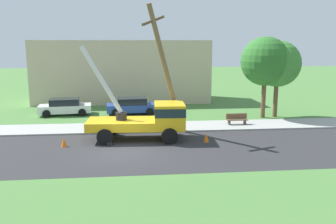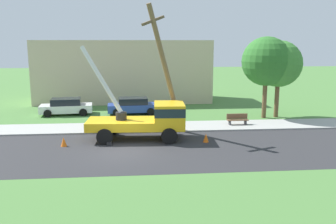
% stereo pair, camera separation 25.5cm
% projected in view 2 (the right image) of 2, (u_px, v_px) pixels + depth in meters
% --- Properties ---
extents(ground_plane, '(120.00, 120.00, 0.00)m').
position_uv_depth(ground_plane, '(128.00, 112.00, 32.63)').
color(ground_plane, '#477538').
extents(road_asphalt, '(80.00, 8.15, 0.01)m').
position_uv_depth(road_asphalt, '(124.00, 151.00, 20.90)').
color(road_asphalt, '#2B2B2D').
rests_on(road_asphalt, ground).
extents(sidewalk_strip, '(80.00, 3.12, 0.10)m').
position_uv_depth(sidewalk_strip, '(126.00, 127.00, 26.40)').
color(sidewalk_strip, '#9E9E99').
rests_on(sidewalk_strip, ground).
extents(utility_truck, '(6.75, 3.21, 5.98)m').
position_uv_depth(utility_truck, '(149.00, 118.00, 23.17)').
color(utility_truck, gold).
rests_on(utility_truck, ground).
extents(leaning_utility_pole, '(3.01, 2.24, 8.64)m').
position_uv_depth(leaning_utility_pole, '(166.00, 69.00, 23.78)').
color(leaning_utility_pole, brown).
rests_on(leaning_utility_pole, ground).
extents(traffic_cone_ahead, '(0.36, 0.36, 0.56)m').
position_uv_depth(traffic_cone_ahead, '(206.00, 138.00, 22.66)').
color(traffic_cone_ahead, orange).
rests_on(traffic_cone_ahead, ground).
extents(traffic_cone_behind, '(0.36, 0.36, 0.56)m').
position_uv_depth(traffic_cone_behind, '(64.00, 142.00, 21.73)').
color(traffic_cone_behind, orange).
rests_on(traffic_cone_behind, ground).
extents(traffic_cone_curbside, '(0.36, 0.36, 0.56)m').
position_uv_depth(traffic_cone_curbside, '(169.00, 129.00, 25.00)').
color(traffic_cone_curbside, orange).
rests_on(traffic_cone_curbside, ground).
extents(parked_sedan_white, '(4.55, 2.29, 1.42)m').
position_uv_depth(parked_sedan_white, '(66.00, 107.00, 31.26)').
color(parked_sedan_white, silver).
rests_on(parked_sedan_white, ground).
extents(parked_sedan_blue, '(4.50, 2.18, 1.42)m').
position_uv_depth(parked_sedan_blue, '(133.00, 106.00, 31.62)').
color(parked_sedan_blue, '#263F99').
rests_on(parked_sedan_blue, ground).
extents(park_bench, '(1.60, 0.45, 0.90)m').
position_uv_depth(park_bench, '(237.00, 120.00, 27.13)').
color(park_bench, brown).
rests_on(park_bench, ground).
extents(roadside_tree_near, '(3.99, 3.99, 6.67)m').
position_uv_depth(roadside_tree_near, '(266.00, 62.00, 29.21)').
color(roadside_tree_near, brown).
rests_on(roadside_tree_near, ground).
extents(roadside_tree_far, '(3.81, 3.81, 6.36)m').
position_uv_depth(roadside_tree_far, '(279.00, 64.00, 29.55)').
color(roadside_tree_far, brown).
rests_on(roadside_tree_far, ground).
extents(lowrise_building_backdrop, '(18.00, 6.00, 6.40)m').
position_uv_depth(lowrise_building_backdrop, '(124.00, 71.00, 38.42)').
color(lowrise_building_backdrop, '#C6B293').
rests_on(lowrise_building_backdrop, ground).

